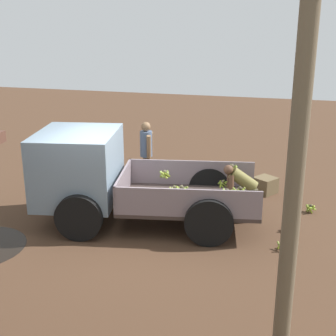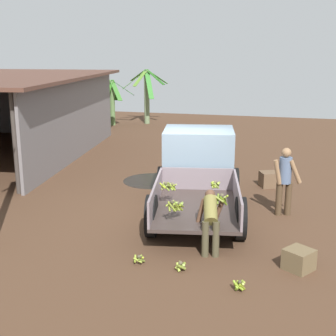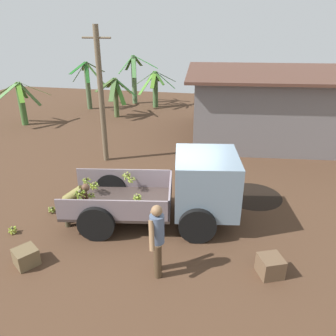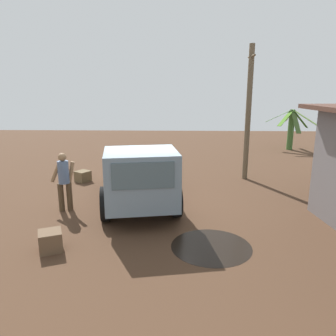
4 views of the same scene
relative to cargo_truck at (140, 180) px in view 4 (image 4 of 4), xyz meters
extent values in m
plane|color=#493121|center=(-0.48, 0.26, -1.07)|extent=(36.00, 36.00, 0.00)
cylinder|color=black|center=(1.84, 1.84, -1.07)|extent=(1.88, 1.88, 0.01)
cube|color=#3A2F2B|center=(-1.92, -0.34, -0.55)|extent=(3.20, 2.41, 0.08)
cube|color=slate|center=(-2.09, 0.59, -0.22)|extent=(2.87, 0.55, 0.58)
cube|color=slate|center=(-1.76, -1.27, -0.22)|extent=(2.87, 0.55, 0.58)
cube|color=slate|center=(-0.52, -0.09, -0.22)|extent=(0.38, 1.91, 0.58)
cube|color=gray|center=(0.44, 0.08, 0.16)|extent=(1.96, 2.15, 1.51)
cube|color=#4C606B|center=(1.27, 0.22, 0.46)|extent=(0.29, 1.50, 0.66)
cylinder|color=black|center=(0.03, 1.02, -0.59)|extent=(0.99, 0.38, 0.96)
cylinder|color=black|center=(0.37, -0.95, -0.59)|extent=(0.99, 0.38, 0.96)
cylinder|color=black|center=(-2.52, 0.57, -0.59)|extent=(0.99, 0.38, 0.96)
cylinder|color=black|center=(-2.18, -1.40, -0.59)|extent=(0.99, 0.38, 0.96)
sphere|color=#403A2A|center=(-3.03, -0.04, -0.05)|extent=(0.08, 0.08, 0.08)
cylinder|color=olive|center=(-3.09, -0.06, -0.14)|extent=(0.09, 0.17, 0.20)
cylinder|color=olive|center=(-3.04, -0.12, -0.13)|extent=(0.20, 0.07, 0.17)
cylinder|color=#93B249|center=(-2.98, -0.08, -0.14)|extent=(0.13, 0.17, 0.19)
cylinder|color=olive|center=(-2.97, 0.03, -0.10)|extent=(0.18, 0.18, 0.13)
cylinder|color=olive|center=(-3.06, 0.02, -0.14)|extent=(0.17, 0.11, 0.19)
sphere|color=brown|center=(-1.29, -0.68, -0.06)|extent=(0.08, 0.08, 0.08)
cylinder|color=#9FB139|center=(-1.30, -0.62, -0.13)|extent=(0.17, 0.07, 0.17)
cylinder|color=olive|center=(-1.35, -0.65, -0.11)|extent=(0.13, 0.18, 0.15)
cylinder|color=olive|center=(-1.33, -0.71, -0.13)|extent=(0.13, 0.16, 0.17)
cylinder|color=#8AAC34|center=(-1.27, -0.74, -0.12)|extent=(0.18, 0.09, 0.15)
cylinder|color=olive|center=(-1.23, -0.70, -0.12)|extent=(0.12, 0.18, 0.15)
cylinder|color=#8BA543|center=(-1.24, -0.63, -0.11)|extent=(0.16, 0.17, 0.14)
sphere|color=brown|center=(-2.59, -0.68, -0.17)|extent=(0.06, 0.06, 0.06)
cylinder|color=olive|center=(-2.57, -0.63, -0.23)|extent=(0.14, 0.07, 0.14)
cylinder|color=olive|center=(-2.63, -0.63, -0.22)|extent=(0.14, 0.12, 0.12)
cylinder|color=#8EA32C|center=(-2.66, -0.69, -0.21)|extent=(0.05, 0.17, 0.10)
cylinder|color=olive|center=(-2.62, -0.74, -0.21)|extent=(0.16, 0.09, 0.10)
cylinder|color=olive|center=(-2.55, -0.74, -0.20)|extent=(0.15, 0.12, 0.09)
cylinder|color=#9AAA2C|center=(-2.54, -0.67, -0.23)|extent=(0.05, 0.14, 0.14)
sphere|color=brown|center=(-2.73, -1.04, 0.09)|extent=(0.09, 0.09, 0.09)
cylinder|color=olive|center=(-2.74, -0.96, 0.00)|extent=(0.21, 0.05, 0.20)
cylinder|color=olive|center=(-2.83, -0.99, 0.04)|extent=(0.14, 0.24, 0.13)
cylinder|color=#5C7618|center=(-2.78, -1.08, -0.01)|extent=(0.16, 0.17, 0.22)
cylinder|color=olive|center=(-2.73, -1.11, -0.01)|extent=(0.20, 0.04, 0.21)
cylinder|color=#95A82D|center=(-2.66, -1.08, 0.00)|extent=(0.14, 0.21, 0.20)
cylinder|color=#80A325|center=(-2.68, -0.98, 0.00)|extent=(0.18, 0.17, 0.20)
sphere|color=brown|center=(-1.77, 0.29, -0.04)|extent=(0.09, 0.09, 0.09)
cylinder|color=olive|center=(-1.76, 0.23, -0.11)|extent=(0.16, 0.05, 0.15)
cylinder|color=#9FAC4B|center=(-1.70, 0.25, -0.09)|extent=(0.12, 0.18, 0.11)
cylinder|color=#909A41|center=(-1.71, 0.34, -0.09)|extent=(0.16, 0.16, 0.11)
cylinder|color=olive|center=(-1.77, 0.35, -0.10)|extent=(0.17, 0.04, 0.14)
cylinder|color=#8AAB34|center=(-1.82, 0.31, -0.11)|extent=(0.09, 0.17, 0.15)
cylinder|color=#98AC33|center=(-1.81, 0.25, -0.11)|extent=(0.13, 0.15, 0.16)
sphere|color=brown|center=(-2.77, -0.10, -0.15)|extent=(0.09, 0.09, 0.09)
cylinder|color=olive|center=(-2.82, -0.15, -0.23)|extent=(0.16, 0.16, 0.18)
cylinder|color=olive|center=(-2.77, -0.18, -0.20)|extent=(0.22, 0.06, 0.14)
cylinder|color=#88A33F|center=(-2.72, -0.15, -0.23)|extent=(0.16, 0.15, 0.19)
cylinder|color=#90A747|center=(-2.68, -0.10, -0.21)|extent=(0.06, 0.21, 0.14)
cylinder|color=#8E9E44|center=(-2.72, -0.05, -0.23)|extent=(0.16, 0.15, 0.19)
cylinder|color=#80A522|center=(-2.77, -0.04, -0.24)|extent=(0.17, 0.04, 0.20)
cylinder|color=olive|center=(-2.82, -0.04, -0.22)|extent=(0.17, 0.18, 0.16)
cylinder|color=olive|center=(-2.84, -0.08, -0.22)|extent=(0.08, 0.20, 0.16)
sphere|color=brown|center=(-1.93, 0.39, 0.02)|extent=(0.09, 0.09, 0.09)
cylinder|color=olive|center=(-1.86, 0.42, -0.05)|extent=(0.12, 0.20, 0.15)
cylinder|color=olive|center=(-1.92, 0.46, -0.06)|extent=(0.19, 0.07, 0.17)
cylinder|color=#95A624|center=(-2.00, 0.45, -0.03)|extent=(0.16, 0.19, 0.11)
cylinder|color=olive|center=(-1.99, 0.37, -0.06)|extent=(0.10, 0.18, 0.18)
cylinder|color=olive|center=(-1.95, 0.31, -0.03)|extent=(0.21, 0.09, 0.13)
cylinder|color=olive|center=(-1.87, 0.35, -0.06)|extent=(0.15, 0.17, 0.17)
cylinder|color=#3F3833|center=(-0.43, 5.25, 0.43)|extent=(0.16, 0.16, 3.01)
cylinder|color=brown|center=(-4.01, 3.76, 1.50)|extent=(0.21, 0.21, 5.15)
cylinder|color=brown|center=(-4.01, 3.76, 3.63)|extent=(1.09, 0.07, 0.07)
cylinder|color=#416B32|center=(-10.34, 7.61, 0.06)|extent=(0.34, 0.34, 2.27)
cube|color=#415B2A|center=(-9.80, 7.65, 0.64)|extent=(1.11, 0.36, 1.23)
cube|color=olive|center=(-9.81, 8.22, 0.81)|extent=(1.24, 1.37, 0.89)
cube|color=#366D2B|center=(-10.53, 8.14, 0.71)|extent=(0.57, 1.14, 1.10)
cube|color=#4B6B34|center=(-11.16, 7.65, 0.83)|extent=(1.66, 0.33, 0.85)
cube|color=#507C41|center=(-10.58, 6.94, 0.87)|extent=(0.76, 1.46, 0.78)
cube|color=#4C8322|center=(-9.97, 7.15, 0.81)|extent=(0.93, 1.09, 0.88)
cylinder|color=#473522|center=(-0.30, -2.41, -0.65)|extent=(0.21, 0.21, 0.85)
cylinder|color=#473522|center=(-0.38, -2.18, -0.65)|extent=(0.21, 0.21, 0.85)
cylinder|color=slate|center=(-0.34, -2.29, 0.11)|extent=(0.40, 0.40, 0.67)
sphere|color=#8C6746|center=(-0.34, -2.29, 0.56)|extent=(0.24, 0.24, 0.24)
cylinder|color=#8C6746|center=(-0.40, -2.53, 0.10)|extent=(0.22, 0.37, 0.62)
cylinder|color=#8C6746|center=(-0.47, -2.11, 0.08)|extent=(0.18, 0.26, 0.64)
cylinder|color=#46402B|center=(-3.28, -0.80, -0.70)|extent=(0.18, 0.18, 0.76)
cylinder|color=#46402B|center=(-3.23, -1.01, -0.70)|extent=(0.18, 0.18, 0.76)
cylinder|color=olive|center=(-3.01, -0.85, -0.15)|extent=(0.69, 0.41, 0.56)
sphere|color=brown|center=(-2.69, -0.78, 0.08)|extent=(0.21, 0.21, 0.21)
cylinder|color=brown|center=(-2.79, -0.61, -0.28)|extent=(0.14, 0.24, 0.57)
cylinder|color=brown|center=(-2.69, -0.98, -0.28)|extent=(0.15, 0.28, 0.56)
sphere|color=#403A2A|center=(-4.51, -1.64, -0.91)|extent=(0.07, 0.07, 0.07)
cylinder|color=olive|center=(-4.54, -1.69, -0.98)|extent=(0.16, 0.12, 0.16)
cylinder|color=#9AAB47|center=(-4.49, -1.69, -0.98)|extent=(0.16, 0.08, 0.16)
cylinder|color=#97A73C|center=(-4.46, -1.66, -0.98)|extent=(0.10, 0.16, 0.16)
cylinder|color=olive|center=(-4.44, -1.62, -0.96)|extent=(0.09, 0.18, 0.13)
cylinder|color=#8CA12B|center=(-4.50, -1.59, -0.99)|extent=(0.15, 0.07, 0.17)
cylinder|color=#8AAD31|center=(-4.55, -1.57, -0.95)|extent=(0.18, 0.13, 0.11)
cylinder|color=olive|center=(-4.58, -1.64, -0.97)|extent=(0.05, 0.18, 0.14)
sphere|color=#4B4431|center=(-3.95, 0.40, -0.92)|extent=(0.07, 0.07, 0.07)
cylinder|color=#9CAD28|center=(-3.91, 0.36, -0.99)|extent=(0.14, 0.14, 0.16)
cylinder|color=olive|center=(-3.89, 0.44, -0.98)|extent=(0.12, 0.17, 0.13)
cylinder|color=#94AD35|center=(-3.97, 0.48, -0.96)|extent=(0.19, 0.08, 0.10)
cylinder|color=olive|center=(-4.03, 0.41, -0.97)|extent=(0.04, 0.19, 0.11)
cylinder|color=olive|center=(-3.98, 0.34, -0.98)|extent=(0.17, 0.12, 0.13)
sphere|color=brown|center=(-4.04, -0.46, -0.92)|extent=(0.08, 0.08, 0.08)
cylinder|color=olive|center=(-4.10, -0.49, -0.97)|extent=(0.13, 0.18, 0.13)
cylinder|color=olive|center=(-4.02, -0.52, -0.97)|extent=(0.18, 0.09, 0.15)
cylinder|color=olive|center=(-3.98, -0.47, -0.98)|extent=(0.09, 0.17, 0.15)
cylinder|color=olive|center=(-4.01, -0.41, -0.98)|extent=(0.17, 0.13, 0.15)
cylinder|color=#9CB13C|center=(-4.07, -0.42, -0.99)|extent=(0.15, 0.13, 0.17)
cube|color=brown|center=(-3.41, -2.65, -0.87)|extent=(0.68, 0.68, 0.41)
cube|color=brown|center=(2.13, -1.81, -0.84)|extent=(0.66, 0.66, 0.46)
camera|label=1|loc=(-3.92, 8.84, 3.22)|focal=50.00mm
camera|label=2|loc=(-12.04, -2.30, 3.08)|focal=50.00mm
camera|label=3|loc=(1.11, -7.93, 4.12)|focal=35.00mm
camera|label=4|loc=(8.81, 1.04, 2.56)|focal=35.00mm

